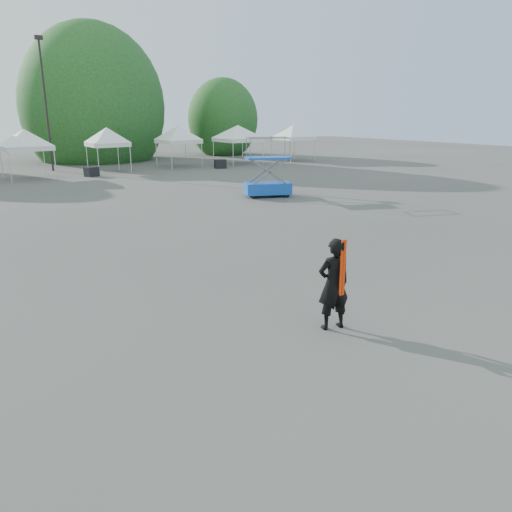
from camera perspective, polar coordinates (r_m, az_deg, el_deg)
ground at (r=12.54m, az=2.70°, el=-4.84°), size 120.00×120.00×0.00m
light_pole_east at (r=42.39m, az=-22.97°, el=16.40°), size 0.60×0.25×9.80m
tree_mid_e at (r=50.80m, az=-18.07°, el=15.87°), size 5.12×5.12×7.79m
tree_far_e at (r=54.66m, az=-3.79°, el=15.30°), size 3.84×3.84×5.84m
tent_e at (r=38.02m, az=-24.96°, el=12.61°), size 4.29×4.29×3.88m
tent_f at (r=39.94m, az=-16.71°, el=13.52°), size 3.78×3.78×3.88m
tent_g at (r=42.66m, az=-8.92°, el=14.12°), size 4.19×4.19×3.88m
tent_h at (r=44.53m, az=-2.10°, el=14.38°), size 4.70×4.70×3.88m
tent_extra_8 at (r=47.44m, az=4.27°, el=14.46°), size 4.32×4.32×3.88m
man at (r=10.65m, az=8.87°, el=-3.19°), size 0.83×0.65×2.00m
scissor_lift at (r=27.25m, az=1.36°, el=10.11°), size 2.73×2.12×3.16m
crate_mid at (r=37.87m, az=-18.28°, el=9.14°), size 1.04×0.91×0.68m
crate_east at (r=41.40m, az=-4.11°, el=10.46°), size 1.08×0.96×0.70m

